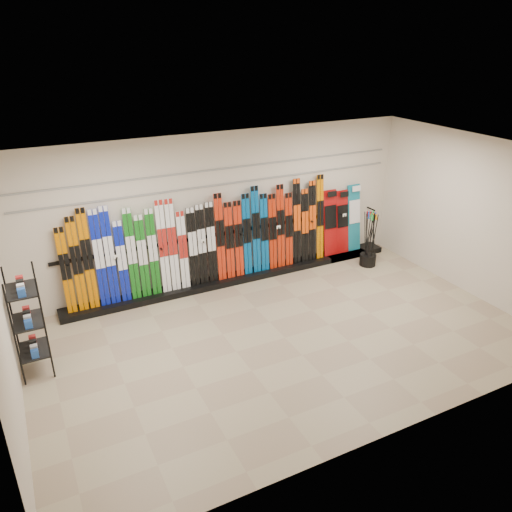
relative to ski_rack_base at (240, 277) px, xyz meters
name	(u,v)px	position (x,y,z in m)	size (l,w,h in m)	color
floor	(285,338)	(-0.22, -2.28, -0.06)	(8.00, 8.00, 0.00)	gray
back_wall	(223,209)	(-0.22, 0.22, 1.44)	(8.00, 8.00, 0.00)	beige
left_wall	(2,316)	(-4.22, -2.28, 1.44)	(5.00, 5.00, 0.00)	beige
right_wall	(473,217)	(3.78, -2.28, 1.44)	(5.00, 5.00, 0.00)	beige
ceiling	(290,159)	(-0.22, -2.28, 2.94)	(8.00, 8.00, 0.00)	silver
ski_rack_base	(240,277)	(0.00, 0.00, 0.00)	(8.00, 0.40, 0.12)	black
skis	(207,242)	(-0.68, 0.03, 0.90)	(5.37, 0.18, 1.84)	#C76800
snowboards	(342,221)	(2.54, 0.07, 0.78)	(0.96, 0.23, 1.49)	#990C0C
accessory_rack	(29,323)	(-3.97, -1.35, 0.75)	(0.40, 0.60, 1.63)	black
pole_bin	(368,260)	(2.80, -0.60, 0.07)	(0.35, 0.35, 0.25)	black
ski_poles	(370,239)	(2.81, -0.60, 0.55)	(0.31, 0.33, 1.18)	black
slatwall_rail_0	(223,184)	(-0.22, 0.20, 1.94)	(7.60, 0.02, 0.03)	gray
slatwall_rail_1	(223,169)	(-0.22, 0.20, 2.24)	(7.60, 0.02, 0.03)	gray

